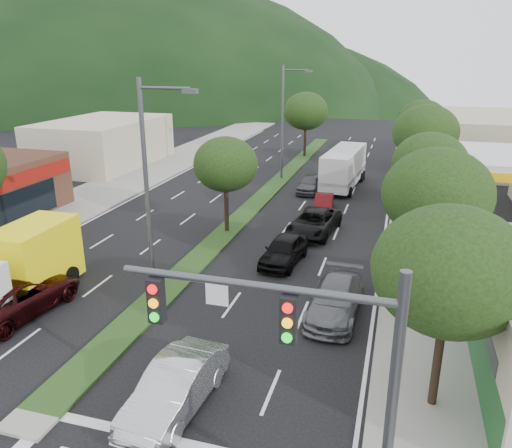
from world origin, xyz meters
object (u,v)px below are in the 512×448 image
(tree_med_far, at_px, (306,111))
(car_queue_c, at_px, (324,203))
(sedan_silver, at_px, (175,387))
(car_queue_e, at_px, (310,184))
(streetlight_near, at_px, (151,185))
(tree_med_near, at_px, (226,164))
(streetlight_mid, at_px, (285,117))
(car_queue_a, at_px, (284,250))
(motorhome, at_px, (344,167))
(tree_r_a, at_px, (450,271))
(tree_r_b, at_px, (437,194))
(box_truck, at_px, (25,266))
(tree_r_d, at_px, (426,132))
(car_queue_b, at_px, (335,299))
(tree_r_e, at_px, (422,121))
(suv_maroon, at_px, (20,296))
(tree_r_c, at_px, (430,164))
(traffic_signal, at_px, (318,366))

(tree_med_far, height_order, car_queue_c, tree_med_far)
(sedan_silver, distance_m, car_queue_e, 27.67)
(streetlight_near, bearing_deg, tree_med_near, 91.18)
(streetlight_mid, relative_size, car_queue_a, 2.25)
(tree_med_near, bearing_deg, car_queue_e, 73.42)
(sedan_silver, relative_size, motorhome, 0.56)
(tree_r_a, xyz_separation_m, tree_r_b, (-0.00, 8.00, 0.22))
(tree_med_near, height_order, tree_med_far, tree_med_far)
(tree_r_b, relative_size, sedan_silver, 1.43)
(box_truck, bearing_deg, car_queue_a, -147.13)
(tree_r_d, distance_m, streetlight_near, 24.97)
(motorhome, bearing_deg, car_queue_a, -88.94)
(tree_r_a, relative_size, car_queue_b, 1.29)
(streetlight_mid, xyz_separation_m, car_queue_e, (3.14, -3.75, -4.86))
(tree_med_far, relative_size, car_queue_e, 1.64)
(tree_med_near, bearing_deg, car_queue_a, -39.48)
(tree_r_a, relative_size, streetlight_mid, 0.66)
(tree_r_e, relative_size, car_queue_e, 1.58)
(tree_med_near, height_order, motorhome, tree_med_near)
(box_truck, bearing_deg, tree_med_near, -119.74)
(tree_r_e, xyz_separation_m, suv_maroon, (-17.17, -34.53, -4.11))
(car_queue_e, bearing_deg, tree_r_d, 6.80)
(tree_r_d, xyz_separation_m, car_queue_b, (-3.85, -20.85, -4.44))
(streetlight_near, bearing_deg, tree_r_d, 61.80)
(tree_r_e, bearing_deg, tree_r_d, -90.00)
(tree_r_d, xyz_separation_m, suv_maroon, (-17.17, -24.53, -4.40))
(car_queue_a, bearing_deg, tree_med_far, 104.61)
(car_queue_b, distance_m, box_truck, 14.34)
(tree_r_c, distance_m, sedan_silver, 20.43)
(traffic_signal, xyz_separation_m, motorhome, (-3.27, 33.23, -2.92))
(traffic_signal, height_order, car_queue_c, traffic_signal)
(sedan_silver, distance_m, motorhome, 30.16)
(traffic_signal, bearing_deg, tree_r_a, 61.80)
(car_queue_a, height_order, motorhome, motorhome)
(tree_r_d, distance_m, streetlight_mid, 12.18)
(tree_med_near, xyz_separation_m, suv_maroon, (-5.17, -12.53, -3.64))
(tree_r_d, relative_size, motorhome, 0.83)
(streetlight_near, height_order, car_queue_a, streetlight_near)
(tree_med_near, relative_size, box_truck, 0.89)
(tree_r_e, distance_m, tree_med_far, 12.65)
(streetlight_near, bearing_deg, tree_r_e, 69.77)
(tree_r_b, xyz_separation_m, tree_r_e, (0.00, 28.00, -0.14))
(tree_med_far, xyz_separation_m, car_queue_a, (4.67, -29.85, -4.25))
(sedan_silver, bearing_deg, suv_maroon, 161.51)
(tree_r_d, relative_size, tree_med_near, 1.19)
(tree_r_a, bearing_deg, traffic_signal, -118.20)
(box_truck, bearing_deg, streetlight_mid, -104.82)
(tree_r_a, height_order, tree_r_b, tree_r_b)
(tree_med_far, xyz_separation_m, car_queue_c, (5.27, -19.75, -4.40))
(tree_r_c, xyz_separation_m, tree_r_e, (0.00, 20.00, 0.14))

